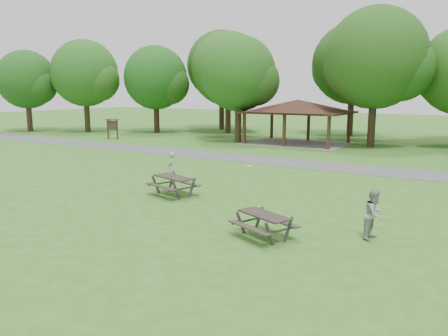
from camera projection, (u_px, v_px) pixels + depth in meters
ground at (141, 218)px, 15.61m from camera, size 160.00×160.00×0.00m
asphalt_path at (294, 163)px, 27.32m from camera, size 120.00×3.20×0.02m
pavilion at (298, 108)px, 37.23m from camera, size 8.60×7.01×3.76m
notice_board at (112, 125)px, 40.82m from camera, size 1.60×0.30×1.88m
tree_row_a at (86, 75)px, 47.46m from camera, size 7.56×7.20×9.97m
tree_row_b at (156, 80)px, 46.84m from camera, size 7.14×6.80×9.28m
tree_row_c at (229, 71)px, 45.97m from camera, size 8.19×7.80×10.67m
tree_row_d at (239, 76)px, 38.08m from camera, size 6.93×6.60×9.27m
tree_row_e at (377, 61)px, 34.28m from camera, size 8.40×8.00×11.02m
tree_deep_a at (222, 68)px, 50.36m from camera, size 8.40×8.00×11.38m
tree_deep_b at (354, 66)px, 43.03m from camera, size 8.40×8.00×11.13m
tree_flank_left at (27, 81)px, 48.17m from camera, size 6.72×6.40×8.93m
picnic_table_middle at (174, 181)px, 18.84m from camera, size 2.33×2.06×0.86m
picnic_table_far at (264, 220)px, 13.41m from camera, size 2.20×2.01×0.78m
frisbee_in_flight at (249, 166)px, 17.09m from camera, size 0.29×0.29×0.02m
frisbee_thrower at (171, 168)px, 21.15m from camera, size 0.54×0.66×1.57m
frisbee_catcher at (374, 214)px, 13.27m from camera, size 0.72×0.85×1.54m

